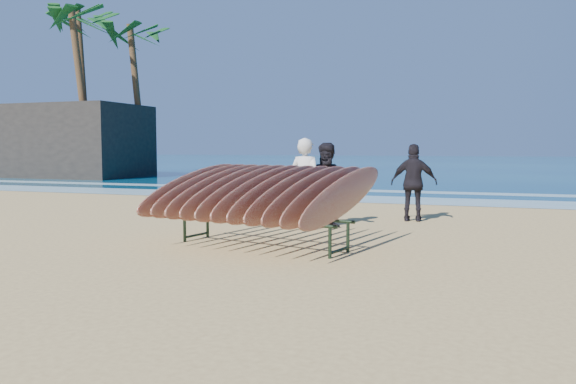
{
  "coord_description": "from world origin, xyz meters",
  "views": [
    {
      "loc": [
        3.19,
        -8.28,
        1.73
      ],
      "look_at": [
        0.0,
        0.8,
        0.95
      ],
      "focal_mm": 35.0,
      "sensor_mm": 36.0,
      "label": 1
    }
  ],
  "objects_px": {
    "person_white": "(305,184)",
    "palm_right": "(81,21)",
    "palm_mid": "(136,38)",
    "building": "(64,141)",
    "palm_left": "(80,24)",
    "person_dark_b": "(414,183)",
    "person_dark_a": "(329,185)",
    "surfboard_rack": "(262,192)"
  },
  "relations": [
    {
      "from": "building",
      "to": "palm_right",
      "type": "distance_m",
      "value": 7.47
    },
    {
      "from": "palm_left",
      "to": "palm_mid",
      "type": "height_order",
      "value": "palm_left"
    },
    {
      "from": "person_dark_a",
      "to": "palm_right",
      "type": "xyz_separation_m",
      "value": [
        -20.0,
        16.75,
        8.36
      ]
    },
    {
      "from": "person_dark_a",
      "to": "palm_mid",
      "type": "bearing_deg",
      "value": 121.25
    },
    {
      "from": "surfboard_rack",
      "to": "building",
      "type": "height_order",
      "value": "building"
    },
    {
      "from": "palm_left",
      "to": "palm_right",
      "type": "relative_size",
      "value": 0.88
    },
    {
      "from": "person_dark_a",
      "to": "person_dark_b",
      "type": "bearing_deg",
      "value": 31.3
    },
    {
      "from": "person_white",
      "to": "palm_mid",
      "type": "height_order",
      "value": "palm_mid"
    },
    {
      "from": "palm_left",
      "to": "person_dark_a",
      "type": "bearing_deg",
      "value": -37.17
    },
    {
      "from": "palm_mid",
      "to": "building",
      "type": "bearing_deg",
      "value": -163.3
    },
    {
      "from": "person_white",
      "to": "building",
      "type": "bearing_deg",
      "value": -27.86
    },
    {
      "from": "building",
      "to": "palm_mid",
      "type": "height_order",
      "value": "palm_mid"
    },
    {
      "from": "person_white",
      "to": "palm_mid",
      "type": "bearing_deg",
      "value": -37.01
    },
    {
      "from": "person_dark_a",
      "to": "palm_right",
      "type": "distance_m",
      "value": 27.39
    },
    {
      "from": "person_dark_b",
      "to": "building",
      "type": "relative_size",
      "value": 0.2
    },
    {
      "from": "palm_left",
      "to": "palm_mid",
      "type": "xyz_separation_m",
      "value": [
        1.17,
        3.29,
        -0.21
      ]
    },
    {
      "from": "person_dark_b",
      "to": "building",
      "type": "bearing_deg",
      "value": -37.01
    },
    {
      "from": "building",
      "to": "palm_left",
      "type": "distance_m",
      "value": 7.07
    },
    {
      "from": "building",
      "to": "palm_left",
      "type": "height_order",
      "value": "palm_left"
    },
    {
      "from": "surfboard_rack",
      "to": "palm_mid",
      "type": "relative_size",
      "value": 0.42
    },
    {
      "from": "building",
      "to": "palm_mid",
      "type": "xyz_separation_m",
      "value": [
        4.2,
        1.26,
        5.85
      ]
    },
    {
      "from": "surfboard_rack",
      "to": "palm_mid",
      "type": "height_order",
      "value": "palm_mid"
    },
    {
      "from": "person_dark_b",
      "to": "palm_left",
      "type": "relative_size",
      "value": 0.2
    },
    {
      "from": "palm_right",
      "to": "palm_mid",
      "type": "bearing_deg",
      "value": -8.67
    },
    {
      "from": "palm_mid",
      "to": "palm_right",
      "type": "height_order",
      "value": "palm_right"
    },
    {
      "from": "palm_mid",
      "to": "person_dark_a",
      "type": "bearing_deg",
      "value": -45.67
    },
    {
      "from": "surfboard_rack",
      "to": "person_white",
      "type": "height_order",
      "value": "person_white"
    },
    {
      "from": "person_white",
      "to": "person_dark_b",
      "type": "bearing_deg",
      "value": -125.44
    },
    {
      "from": "person_white",
      "to": "palm_mid",
      "type": "distance_m",
      "value": 23.56
    },
    {
      "from": "person_white",
      "to": "palm_right",
      "type": "xyz_separation_m",
      "value": [
        -19.6,
        17.14,
        8.31
      ]
    },
    {
      "from": "building",
      "to": "palm_right",
      "type": "relative_size",
      "value": 0.9
    },
    {
      "from": "person_white",
      "to": "palm_left",
      "type": "relative_size",
      "value": 0.21
    },
    {
      "from": "palm_mid",
      "to": "palm_right",
      "type": "bearing_deg",
      "value": 171.33
    },
    {
      "from": "person_white",
      "to": "building",
      "type": "distance_m",
      "value": 24.79
    },
    {
      "from": "building",
      "to": "palm_right",
      "type": "height_order",
      "value": "palm_right"
    },
    {
      "from": "palm_right",
      "to": "person_white",
      "type": "bearing_deg",
      "value": -41.17
    },
    {
      "from": "person_dark_b",
      "to": "palm_right",
      "type": "distance_m",
      "value": 27.7
    },
    {
      "from": "palm_mid",
      "to": "palm_left",
      "type": "bearing_deg",
      "value": -109.56
    },
    {
      "from": "surfboard_rack",
      "to": "building",
      "type": "relative_size",
      "value": 0.41
    },
    {
      "from": "person_dark_a",
      "to": "palm_right",
      "type": "bearing_deg",
      "value": 126.98
    },
    {
      "from": "palm_left",
      "to": "building",
      "type": "bearing_deg",
      "value": 146.29
    },
    {
      "from": "surfboard_rack",
      "to": "palm_right",
      "type": "relative_size",
      "value": 0.36
    }
  ]
}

